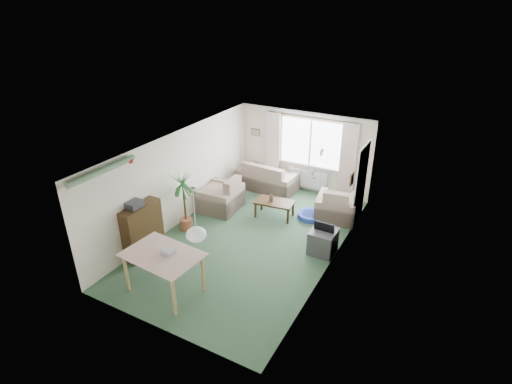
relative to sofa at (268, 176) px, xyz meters
The scene contains 25 objects.
ground 2.93m from the sofa, 71.85° to the right, with size 6.50×6.50×0.00m, color #315138.
window 1.61m from the sofa, 23.55° to the left, with size 1.80×0.03×1.30m, color white.
curtain_rod 2.18m from the sofa, 19.96° to the left, with size 2.60×0.03×0.03m, color black.
curtain_left 0.92m from the sofa, 97.28° to the left, with size 0.45×0.08×2.00m, color beige.
curtain_right 2.43m from the sofa, ahead, with size 0.45×0.08×2.00m, color beige.
radiator 1.19m from the sofa, 21.77° to the left, with size 1.20×0.10×0.55m, color white.
doorway 2.99m from the sofa, 10.79° to the right, with size 0.03×0.95×2.00m, color black.
pendant_lamp 5.27m from the sofa, 77.70° to the right, with size 0.36×0.36×0.36m, color white.
tinsel_garland 5.47m from the sofa, 101.40° to the right, with size 1.60×1.60×0.12m, color #196626.
bauble_cluster_a 3.39m from the sofa, 40.04° to the right, with size 0.20×0.20×0.20m, color silver.
bauble_cluster_b 4.33m from the sofa, 50.64° to the right, with size 0.20×0.20×0.20m, color silver.
wall_picture_back 1.40m from the sofa, 145.50° to the left, with size 0.28×0.03×0.22m, color brown.
wall_picture_right 3.46m from the sofa, 28.28° to the right, with size 0.03×0.24×0.30m, color brown.
sofa is the anchor object (origin of this frame).
armchair_corner 2.49m from the sofa, 17.43° to the right, with size 1.01×0.96×0.90m, color #BEA88F.
armchair_left 1.85m from the sofa, 108.85° to the right, with size 1.07×1.02×0.96m, color tan.
coffee_table 1.72m from the sofa, 57.72° to the right, with size 0.99×0.55×0.45m, color black.
photo_frame 1.66m from the sofa, 60.64° to the right, with size 0.12×0.02×0.16m, color brown.
bookshelf 4.46m from the sofa, 102.16° to the right, with size 0.33×0.99×1.21m, color black.
hifi_box 4.63m from the sofa, 102.42° to the right, with size 0.28×0.35×0.14m, color #323236.
houseplant 3.18m from the sofa, 103.70° to the right, with size 0.68×0.68×1.58m, color #1D5624.
dining_table 5.16m from the sofa, 86.25° to the right, with size 1.36×0.90×0.85m, color #A57759.
gift_box 5.14m from the sofa, 85.08° to the right, with size 0.25×0.18×0.12m, color silver.
tv_cube 3.54m from the sofa, 42.72° to the right, with size 0.56×0.61×0.56m, color #3F3F44.
pet_bed 2.11m from the sofa, 30.65° to the right, with size 0.67×0.67×0.13m, color #202F96.
Camera 1 is at (3.98, -7.08, 5.25)m, focal length 28.00 mm.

